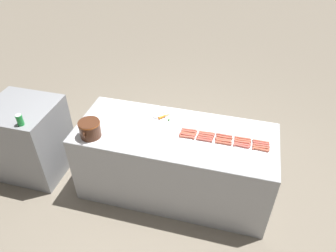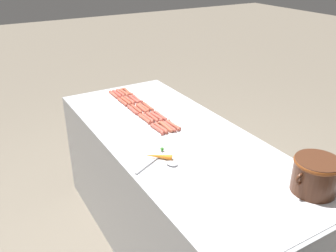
{
  "view_description": "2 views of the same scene",
  "coord_description": "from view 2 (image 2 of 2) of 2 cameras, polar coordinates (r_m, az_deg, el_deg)",
  "views": [
    {
      "loc": [
        -2.5,
        -0.58,
        2.98
      ],
      "look_at": [
        -0.04,
        0.07,
        0.99
      ],
      "focal_mm": 33.75,
      "sensor_mm": 36.0,
      "label": 1
    },
    {
      "loc": [
        1.08,
        1.73,
        1.95
      ],
      "look_at": [
        0.08,
        0.03,
        0.99
      ],
      "focal_mm": 38.56,
      "sensor_mm": 36.0,
      "label": 2
    }
  ],
  "objects": [
    {
      "name": "hot_dog_5",
      "position": [
        3.02,
        -6.98,
        5.31
      ],
      "size": [
        0.03,
        0.17,
        0.02
      ],
      "color": "#B35841",
      "rests_on": "griddle_counter"
    },
    {
      "name": "serving_spoon",
      "position": [
        2.0,
        -0.65,
        -6.02
      ],
      "size": [
        0.26,
        0.16,
        0.02
      ],
      "color": "#B7B7BC",
      "rests_on": "griddle_counter"
    },
    {
      "name": "hot_dog_15",
      "position": [
        3.0,
        -8.08,
        5.09
      ],
      "size": [
        0.03,
        0.17,
        0.02
      ],
      "color": "#BA4F44",
      "rests_on": "griddle_counter"
    },
    {
      "name": "hot_dog_1",
      "position": [
        2.88,
        -4.93,
        4.3
      ],
      "size": [
        0.04,
        0.17,
        0.02
      ],
      "color": "#BE5046",
      "rests_on": "griddle_counter"
    },
    {
      "name": "hot_dog_24",
      "position": [
        2.38,
        -1.7,
        -0.46
      ],
      "size": [
        0.03,
        0.17,
        0.02
      ],
      "color": "#B05143",
      "rests_on": "griddle_counter"
    },
    {
      "name": "hot_dog_10",
      "position": [
        3.01,
        -7.54,
        5.21
      ],
      "size": [
        0.03,
        0.17,
        0.02
      ],
      "color": "#B45342",
      "rests_on": "griddle_counter"
    },
    {
      "name": "hot_dog_18",
      "position": [
        2.54,
        -3.2,
        1.3
      ],
      "size": [
        0.03,
        0.17,
        0.02
      ],
      "color": "#B35342",
      "rests_on": "griddle_counter"
    },
    {
      "name": "hot_dog_22",
      "position": [
        2.67,
        -5.58,
        2.53
      ],
      "size": [
        0.03,
        0.17,
        0.02
      ],
      "color": "#BA5244",
      "rests_on": "griddle_counter"
    },
    {
      "name": "hot_dog_17",
      "position": [
        2.69,
        -5.02,
        2.72
      ],
      "size": [
        0.02,
        0.17,
        0.02
      ],
      "color": "#BC523D",
      "rests_on": "griddle_counter"
    },
    {
      "name": "hot_dog_12",
      "position": [
        2.7,
        -4.28,
        2.8
      ],
      "size": [
        0.03,
        0.17,
        0.02
      ],
      "color": "#BD5641",
      "rests_on": "griddle_counter"
    },
    {
      "name": "hot_dog_14",
      "position": [
        2.4,
        -0.44,
        -0.13
      ],
      "size": [
        0.03,
        0.17,
        0.02
      ],
      "color": "#B45B42",
      "rests_on": "griddle_counter"
    },
    {
      "name": "hot_dog_4",
      "position": [
        2.43,
        0.86,
        0.15
      ],
      "size": [
        0.04,
        0.17,
        0.02
      ],
      "color": "#B85643",
      "rests_on": "griddle_counter"
    },
    {
      "name": "carrot",
      "position": [
        2.07,
        -1.65,
        -4.71
      ],
      "size": [
        0.15,
        0.14,
        0.03
      ],
      "color": "orange",
      "rests_on": "griddle_counter"
    },
    {
      "name": "hot_dog_8",
      "position": [
        2.56,
        -1.79,
        1.54
      ],
      "size": [
        0.04,
        0.17,
        0.02
      ],
      "color": "#B85143",
      "rests_on": "griddle_counter"
    },
    {
      "name": "hot_dog_20",
      "position": [
        2.99,
        -8.58,
        4.95
      ],
      "size": [
        0.03,
        0.17,
        0.02
      ],
      "color": "#BE5844",
      "rests_on": "griddle_counter"
    },
    {
      "name": "griddle_counter",
      "position": [
        2.54,
        1.31,
        -10.56
      ],
      "size": [
        0.88,
        2.13,
        0.88
      ],
      "color": "#9EA0A5",
      "rests_on": "ground_plane"
    },
    {
      "name": "hot_dog_9",
      "position": [
        2.41,
        0.19,
        -0.03
      ],
      "size": [
        0.02,
        0.17,
        0.02
      ],
      "color": "#B05042",
      "rests_on": "griddle_counter"
    },
    {
      "name": "bean_pot",
      "position": [
        1.9,
        22.31,
        -6.99
      ],
      "size": [
        0.28,
        0.23,
        0.18
      ],
      "color": "#472616",
      "rests_on": "griddle_counter"
    },
    {
      "name": "hot_dog_11",
      "position": [
        2.85,
        -6.1,
        4.08
      ],
      "size": [
        0.03,
        0.17,
        0.02
      ],
      "color": "#BD5442",
      "rests_on": "griddle_counter"
    },
    {
      "name": "ground_plane",
      "position": [
        2.82,
        1.22,
        -17.76
      ],
      "size": [
        20.0,
        20.0,
        0.0
      ],
      "primitive_type": "plane",
      "color": "#756B5B"
    },
    {
      "name": "hot_dog_21",
      "position": [
        2.83,
        -7.21,
        3.83
      ],
      "size": [
        0.03,
        0.17,
        0.02
      ],
      "color": "#B8503D",
      "rests_on": "griddle_counter"
    },
    {
      "name": "hot_dog_13",
      "position": [
        2.55,
        -2.5,
        1.43
      ],
      "size": [
        0.03,
        0.17,
        0.02
      ],
      "color": "#B55242",
      "rests_on": "griddle_counter"
    },
    {
      "name": "hot_dog_6",
      "position": [
        2.87,
        -5.45,
        4.23
      ],
      "size": [
        0.03,
        0.17,
        0.02
      ],
      "color": "#B75245",
      "rests_on": "griddle_counter"
    },
    {
      "name": "hot_dog_19",
      "position": [
        2.39,
        -1.1,
        -0.29
      ],
      "size": [
        0.03,
        0.17,
        0.02
      ],
      "color": "#B65543",
      "rests_on": "griddle_counter"
    },
    {
      "name": "hot_dog_0",
      "position": [
        3.04,
        -6.43,
        5.42
      ],
      "size": [
        0.04,
        0.17,
        0.02
      ],
      "color": "#BE573F",
      "rests_on": "griddle_counter"
    },
    {
      "name": "hot_dog_3",
      "position": [
        2.57,
        -1.21,
        1.68
      ],
      "size": [
        0.02,
        0.17,
        0.02
      ],
      "color": "#B75346",
      "rests_on": "griddle_counter"
    },
    {
      "name": "hot_dog_2",
      "position": [
        2.73,
        -3.2,
        3.12
      ],
      "size": [
        0.03,
        0.17,
        0.02
      ],
      "color": "#B0523E",
      "rests_on": "griddle_counter"
    },
    {
      "name": "hot_dog_23",
      "position": [
        2.53,
        -3.73,
        1.17
      ],
      "size": [
        0.03,
        0.17,
        0.02
      ],
      "color": "#B45340",
      "rests_on": "griddle_counter"
    },
    {
      "name": "hot_dog_16",
      "position": [
        2.85,
        -6.67,
        3.98
      ],
      "size": [
        0.03,
        0.17,
        0.02
      ],
      "color": "#B6563E",
      "rests_on": "griddle_counter"
    },
    {
      "name": "hot_dog_7",
      "position": [
        2.71,
        -3.85,
        2.98
      ],
      "size": [
        0.03,
        0.17,
        0.02
      ],
      "color": "#B2533E",
      "rests_on": "griddle_counter"
    }
  ]
}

